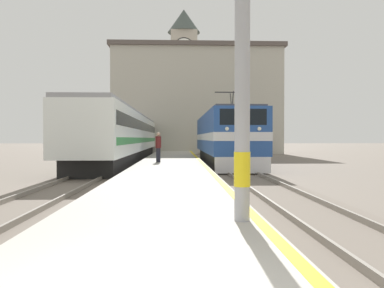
{
  "coord_description": "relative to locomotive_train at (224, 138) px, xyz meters",
  "views": [
    {
      "loc": [
        0.42,
        -3.01,
        1.82
      ],
      "look_at": [
        1.42,
        23.57,
        1.41
      ],
      "focal_mm": 35.0,
      "sensor_mm": 36.0,
      "label": 1
    }
  ],
  "objects": [
    {
      "name": "clock_tower",
      "position": [
        -2.25,
        32.47,
        9.86
      ],
      "size": [
        5.01,
        5.01,
        21.83
      ],
      "color": "#ADA393",
      "rests_on": "ground"
    },
    {
      "name": "rail_track_near",
      "position": [
        0.0,
        2.13,
        -1.81
      ],
      "size": [
        2.83,
        140.0,
        0.16
      ],
      "color": "#70665B",
      "rests_on": "ground"
    },
    {
      "name": "passenger_train",
      "position": [
        -7.27,
        14.42,
        0.17
      ],
      "size": [
        2.92,
        49.51,
        3.71
      ],
      "color": "black",
      "rests_on": "ground"
    },
    {
      "name": "rail_track_far",
      "position": [
        -7.27,
        2.13,
        -1.81
      ],
      "size": [
        2.84,
        140.0,
        0.16
      ],
      "color": "#70665B",
      "rests_on": "ground"
    },
    {
      "name": "catenary_mast",
      "position": [
        -2.0,
        -19.42,
        2.19
      ],
      "size": [
        2.38,
        0.29,
        7.38
      ],
      "color": "#9E9EA3",
      "rests_on": "platform"
    },
    {
      "name": "platform",
      "position": [
        -3.61,
        2.13,
        -1.65
      ],
      "size": [
        3.95,
        140.0,
        0.39
      ],
      "color": "#ADA89E",
      "rests_on": "ground"
    },
    {
      "name": "locomotive_train",
      "position": [
        0.0,
        0.0,
        0.0
      ],
      "size": [
        2.92,
        15.6,
        4.57
      ],
      "color": "black",
      "rests_on": "ground"
    },
    {
      "name": "station_building",
      "position": [
        -0.92,
        19.88,
        4.58
      ],
      "size": [
        20.32,
        7.65,
        12.79
      ],
      "color": "#B7B2A3",
      "rests_on": "ground"
    },
    {
      "name": "ground_plane",
      "position": [
        -3.61,
        7.13,
        -1.84
      ],
      "size": [
        200.0,
        200.0,
        0.0
      ],
      "primitive_type": "plane",
      "color": "#70665B"
    },
    {
      "name": "person_on_platform",
      "position": [
        -4.37,
        -3.5,
        -0.51
      ],
      "size": [
        0.34,
        0.34,
        1.78
      ],
      "color": "#23232D",
      "rests_on": "platform"
    }
  ]
}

